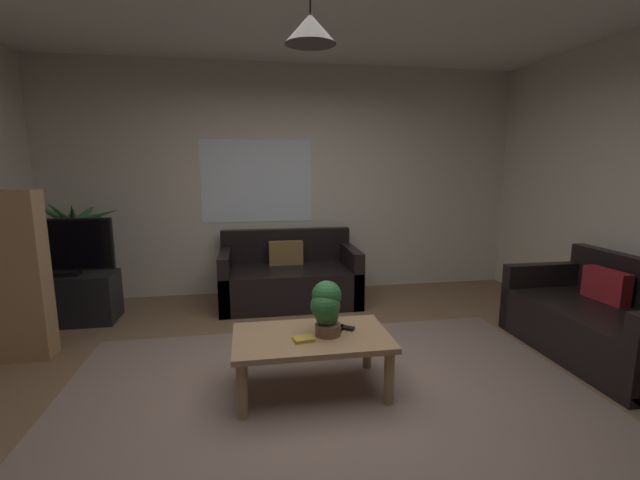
{
  "coord_description": "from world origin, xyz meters",
  "views": [
    {
      "loc": [
        -0.52,
        -2.73,
        1.6
      ],
      "look_at": [
        0.0,
        0.3,
        1.05
      ],
      "focal_mm": 23.89,
      "sensor_mm": 36.0,
      "label": 1
    }
  ],
  "objects_px": {
    "book_on_table_0": "(304,339)",
    "remote_on_table_0": "(343,327)",
    "couch_under_window": "(289,279)",
    "tv_stand": "(70,299)",
    "remote_on_table_1": "(338,329)",
    "potted_plant_on_table": "(326,306)",
    "couch_right_side": "(603,325)",
    "coffee_table": "(312,343)",
    "potted_palm_corner": "(75,256)",
    "tv": "(63,246)",
    "pendant_lamp": "(310,29)"
  },
  "relations": [
    {
      "from": "remote_on_table_0",
      "to": "couch_right_side",
      "type": "bearing_deg",
      "value": 126.23
    },
    {
      "from": "book_on_table_0",
      "to": "potted_plant_on_table",
      "type": "distance_m",
      "value": 0.27
    },
    {
      "from": "potted_plant_on_table",
      "to": "potted_palm_corner",
      "type": "bearing_deg",
      "value": 137.16
    },
    {
      "from": "couch_right_side",
      "to": "remote_on_table_0",
      "type": "xyz_separation_m",
      "value": [
        -2.24,
        -0.07,
        0.15
      ]
    },
    {
      "from": "book_on_table_0",
      "to": "remote_on_table_1",
      "type": "xyz_separation_m",
      "value": [
        0.27,
        0.13,
        -0.0
      ]
    },
    {
      "from": "couch_right_side",
      "to": "pendant_lamp",
      "type": "xyz_separation_m",
      "value": [
        -2.49,
        -0.14,
        2.15
      ]
    },
    {
      "from": "couch_right_side",
      "to": "tv",
      "type": "distance_m",
      "value": 5.0
    },
    {
      "from": "book_on_table_0",
      "to": "potted_plant_on_table",
      "type": "relative_size",
      "value": 0.36
    },
    {
      "from": "couch_under_window",
      "to": "pendant_lamp",
      "type": "height_order",
      "value": "pendant_lamp"
    },
    {
      "from": "couch_right_side",
      "to": "potted_plant_on_table",
      "type": "relative_size",
      "value": 3.9
    },
    {
      "from": "remote_on_table_0",
      "to": "tv",
      "type": "distance_m",
      "value": 2.99
    },
    {
      "from": "couch_under_window",
      "to": "book_on_table_0",
      "type": "bearing_deg",
      "value": -92.85
    },
    {
      "from": "remote_on_table_1",
      "to": "tv_stand",
      "type": "xyz_separation_m",
      "value": [
        -2.43,
        1.69,
        -0.18
      ]
    },
    {
      "from": "couch_right_side",
      "to": "potted_plant_on_table",
      "type": "height_order",
      "value": "couch_right_side"
    },
    {
      "from": "remote_on_table_1",
      "to": "tv_stand",
      "type": "distance_m",
      "value": 2.97
    },
    {
      "from": "coffee_table",
      "to": "book_on_table_0",
      "type": "distance_m",
      "value": 0.13
    },
    {
      "from": "potted_plant_on_table",
      "to": "tv",
      "type": "height_order",
      "value": "tv"
    },
    {
      "from": "tv_stand",
      "to": "potted_palm_corner",
      "type": "bearing_deg",
      "value": 101.08
    },
    {
      "from": "book_on_table_0",
      "to": "remote_on_table_0",
      "type": "distance_m",
      "value": 0.35
    },
    {
      "from": "coffee_table",
      "to": "remote_on_table_0",
      "type": "height_order",
      "value": "remote_on_table_0"
    },
    {
      "from": "couch_right_side",
      "to": "potted_palm_corner",
      "type": "distance_m",
      "value": 5.27
    },
    {
      "from": "remote_on_table_1",
      "to": "pendant_lamp",
      "type": "height_order",
      "value": "pendant_lamp"
    },
    {
      "from": "remote_on_table_0",
      "to": "potted_plant_on_table",
      "type": "distance_m",
      "value": 0.25
    },
    {
      "from": "couch_under_window",
      "to": "tv_stand",
      "type": "xyz_separation_m",
      "value": [
        -2.26,
        -0.26,
        -0.02
      ]
    },
    {
      "from": "couch_under_window",
      "to": "couch_right_side",
      "type": "bearing_deg",
      "value": -37.11
    },
    {
      "from": "couch_right_side",
      "to": "pendant_lamp",
      "type": "distance_m",
      "value": 3.29
    },
    {
      "from": "potted_plant_on_table",
      "to": "remote_on_table_1",
      "type": "bearing_deg",
      "value": 24.97
    },
    {
      "from": "remote_on_table_0",
      "to": "pendant_lamp",
      "type": "relative_size",
      "value": 0.36
    },
    {
      "from": "remote_on_table_1",
      "to": "pendant_lamp",
      "type": "distance_m",
      "value": 2.01
    },
    {
      "from": "coffee_table",
      "to": "pendant_lamp",
      "type": "xyz_separation_m",
      "value": [
        -0.0,
        0.0,
        2.07
      ]
    },
    {
      "from": "couch_under_window",
      "to": "remote_on_table_0",
      "type": "relative_size",
      "value": 9.77
    },
    {
      "from": "tv",
      "to": "pendant_lamp",
      "type": "height_order",
      "value": "pendant_lamp"
    },
    {
      "from": "pendant_lamp",
      "to": "couch_under_window",
      "type": "bearing_deg",
      "value": 88.92
    },
    {
      "from": "remote_on_table_1",
      "to": "tv",
      "type": "distance_m",
      "value": 2.97
    },
    {
      "from": "coffee_table",
      "to": "potted_palm_corner",
      "type": "height_order",
      "value": "potted_palm_corner"
    },
    {
      "from": "couch_under_window",
      "to": "tv",
      "type": "relative_size",
      "value": 1.68
    },
    {
      "from": "book_on_table_0",
      "to": "remote_on_table_1",
      "type": "relative_size",
      "value": 0.86
    },
    {
      "from": "remote_on_table_0",
      "to": "tv",
      "type": "relative_size",
      "value": 0.17
    },
    {
      "from": "book_on_table_0",
      "to": "remote_on_table_1",
      "type": "distance_m",
      "value": 0.3
    },
    {
      "from": "remote_on_table_0",
      "to": "potted_palm_corner",
      "type": "height_order",
      "value": "potted_palm_corner"
    },
    {
      "from": "book_on_table_0",
      "to": "tv",
      "type": "relative_size",
      "value": 0.15
    },
    {
      "from": "remote_on_table_1",
      "to": "tv",
      "type": "height_order",
      "value": "tv"
    },
    {
      "from": "remote_on_table_0",
      "to": "tv",
      "type": "bearing_deg",
      "value": -89.07
    },
    {
      "from": "tv_stand",
      "to": "couch_right_side",
      "type": "bearing_deg",
      "value": -18.69
    },
    {
      "from": "couch_under_window",
      "to": "tv_stand",
      "type": "bearing_deg",
      "value": -173.45
    },
    {
      "from": "tv",
      "to": "potted_palm_corner",
      "type": "relative_size",
      "value": 0.74
    },
    {
      "from": "remote_on_table_0",
      "to": "potted_palm_corner",
      "type": "distance_m",
      "value": 3.38
    },
    {
      "from": "remote_on_table_0",
      "to": "potted_plant_on_table",
      "type": "bearing_deg",
      "value": -27.65
    },
    {
      "from": "book_on_table_0",
      "to": "pendant_lamp",
      "type": "distance_m",
      "value": 2.0
    },
    {
      "from": "couch_under_window",
      "to": "tv_stand",
      "type": "distance_m",
      "value": 2.28
    }
  ]
}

